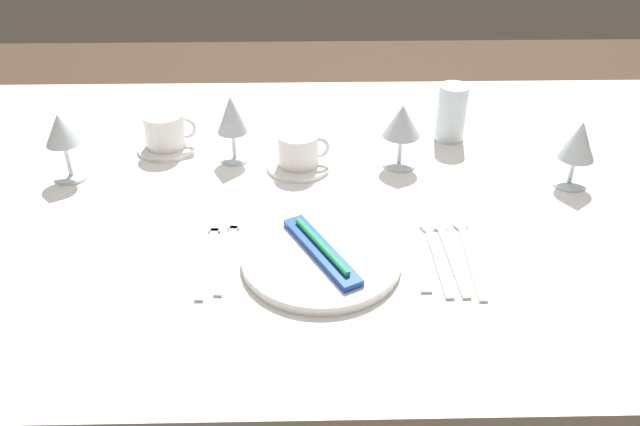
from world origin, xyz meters
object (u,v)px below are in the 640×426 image
object	(u,v)px
fork_outer	(229,250)
coffee_cup_right	(299,149)
toothbrush_package	(321,250)
drink_tumbler	(451,116)
wine_glass_right	(232,118)
dinner_knife	(418,254)
spoon_soup	(434,247)
wine_glass_left	(61,134)
fork_inner	(210,253)
spoon_dessert	(447,246)
spoon_tea	(467,246)
coffee_cup_left	(166,130)
wine_glass_far	(402,124)
dinner_plate	(321,258)
wine_glass_centre	(579,143)

from	to	relation	value
fork_outer	coffee_cup_right	bearing A→B (deg)	67.10
toothbrush_package	drink_tumbler	distance (m)	0.54
drink_tumbler	wine_glass_right	bearing A→B (deg)	-169.48
dinner_knife	spoon_soup	size ratio (longest dim) A/B	0.97
wine_glass_left	drink_tumbler	size ratio (longest dim) A/B	1.11
fork_inner	drink_tumbler	size ratio (longest dim) A/B	1.78
spoon_dessert	wine_glass_right	world-z (taller)	wine_glass_right
dinner_knife	wine_glass_right	size ratio (longest dim) A/B	1.47
fork_inner	wine_glass_left	world-z (taller)	wine_glass_left
spoon_soup	wine_glass_left	size ratio (longest dim) A/B	1.55
fork_outer	spoon_soup	size ratio (longest dim) A/B	1.01
spoon_soup	fork_outer	bearing A→B (deg)	-179.96
wine_glass_right	drink_tumbler	bearing A→B (deg)	10.52
fork_outer	spoon_tea	size ratio (longest dim) A/B	0.96
dinner_knife	spoon_tea	xyz separation A→B (m)	(0.09, 0.02, 0.00)
coffee_cup_left	wine_glass_far	xyz separation A→B (m)	(0.50, -0.08, 0.05)
wine_glass_right	fork_inner	bearing A→B (deg)	-92.53
spoon_dessert	wine_glass_left	bearing A→B (deg)	160.72
spoon_tea	wine_glass_left	distance (m)	0.81
fork_outer	dinner_knife	size ratio (longest dim) A/B	1.04
toothbrush_package	dinner_knife	distance (m)	0.17
toothbrush_package	wine_glass_right	bearing A→B (deg)	116.24
coffee_cup_left	wine_glass_right	distance (m)	0.17
toothbrush_package	wine_glass_far	bearing A→B (deg)	62.51
fork_inner	coffee_cup_left	world-z (taller)	coffee_cup_left
coffee_cup_left	dinner_knife	bearing A→B (deg)	-38.43
dinner_plate	drink_tumbler	xyz separation A→B (m)	(0.30, 0.45, 0.05)
toothbrush_package	spoon_soup	world-z (taller)	toothbrush_package
wine_glass_centre	wine_glass_right	bearing A→B (deg)	170.33
dinner_plate	spoon_tea	world-z (taller)	dinner_plate
dinner_plate	spoon_soup	distance (m)	0.20
spoon_tea	wine_glass_far	bearing A→B (deg)	106.12
toothbrush_package	fork_inner	distance (m)	0.19
toothbrush_package	spoon_tea	xyz separation A→B (m)	(0.25, 0.04, -0.02)
wine_glass_far	drink_tumbler	world-z (taller)	wine_glass_far
fork_outer	coffee_cup_right	distance (m)	0.31
wine_glass_centre	drink_tumbler	size ratio (longest dim) A/B	1.09
spoon_tea	drink_tumbler	world-z (taller)	drink_tumbler
coffee_cup_right	fork_outer	bearing A→B (deg)	-112.90
fork_inner	dinner_knife	size ratio (longest dim) A/B	1.06
dinner_knife	toothbrush_package	bearing A→B (deg)	-174.03
wine_glass_right	drink_tumbler	xyz separation A→B (m)	(0.47, 0.09, -0.04)
coffee_cup_left	drink_tumbler	distance (m)	0.63
spoon_tea	wine_glass_left	xyz separation A→B (m)	(-0.76, 0.25, 0.10)
fork_outer	drink_tumbler	distance (m)	0.62
wine_glass_centre	wine_glass_right	xyz separation A→B (m)	(-0.68, 0.12, 0.01)
dinner_plate	spoon_dessert	distance (m)	0.22
toothbrush_package	wine_glass_centre	world-z (taller)	wine_glass_centre
fork_outer	wine_glass_centre	bearing A→B (deg)	17.37
spoon_dessert	wine_glass_left	distance (m)	0.77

